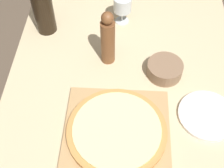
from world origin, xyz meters
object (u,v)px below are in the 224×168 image
Objects in this scene: pizza at (117,130)px; pepper_mill at (108,39)px; small_bowl at (165,69)px; wine_glass at (123,5)px; wine_bottle at (42,2)px.

pepper_mill is (-0.05, 0.34, 0.09)m from pizza.
small_bowl is at bearing -15.52° from pepper_mill.
pizza is at bearing -121.74° from small_bowl.
pizza is at bearing -81.42° from pepper_mill.
pizza is 0.58m from wine_glass.
pepper_mill is 1.76× the size of small_bowl.
small_bowl is at bearing -59.28° from wine_glass.
wine_bottle reaches higher than pepper_mill.
wine_glass is at bearing 120.72° from small_bowl.
small_bowl is (0.17, 0.28, -0.00)m from pizza.
wine_bottle is at bearing -167.95° from wine_glass.
pizza is 0.33m from small_bowl.
small_bowl is (0.22, -0.06, -0.09)m from pepper_mill.
wine_bottle reaches higher than wine_glass.
pizza is 0.97× the size of wine_bottle.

